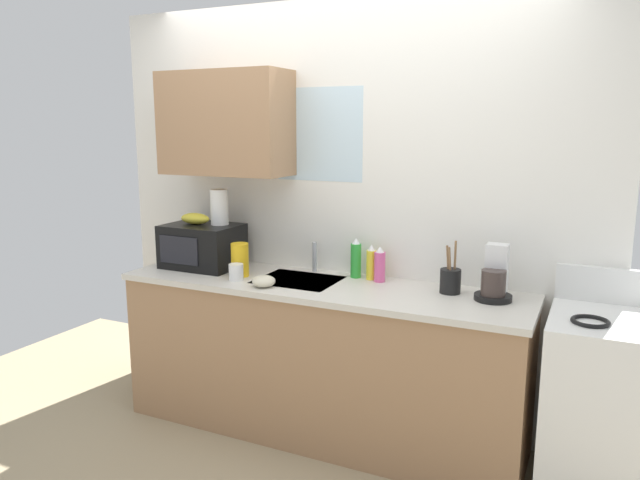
{
  "coord_description": "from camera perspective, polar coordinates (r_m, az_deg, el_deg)",
  "views": [
    {
      "loc": [
        1.4,
        -2.95,
        1.78
      ],
      "look_at": [
        0.0,
        0.0,
        1.15
      ],
      "focal_mm": 33.47,
      "sensor_mm": 36.0,
      "label": 1
    }
  ],
  "objects": [
    {
      "name": "cereal_canister",
      "position": [
        3.55,
        -7.66,
        -1.88
      ],
      "size": [
        0.1,
        0.1,
        0.2
      ],
      "primitive_type": "cylinder",
      "color": "gold",
      "rests_on": "counter_unit"
    },
    {
      "name": "coffee_maker",
      "position": [
        3.18,
        16.37,
        -3.6
      ],
      "size": [
        0.19,
        0.21,
        0.28
      ],
      "color": "black",
      "rests_on": "counter_unit"
    },
    {
      "name": "microwave",
      "position": [
        3.81,
        -11.17,
        -0.55
      ],
      "size": [
        0.46,
        0.35,
        0.27
      ],
      "color": "black",
      "rests_on": "counter_unit"
    },
    {
      "name": "dish_soap_bottle_green",
      "position": [
        3.49,
        3.45,
        -1.82
      ],
      "size": [
        0.06,
        0.06,
        0.24
      ],
      "color": "green",
      "rests_on": "counter_unit"
    },
    {
      "name": "dish_soap_bottle_pink",
      "position": [
        3.41,
        5.73,
        -2.41
      ],
      "size": [
        0.06,
        0.06,
        0.21
      ],
      "color": "#E55999",
      "rests_on": "counter_unit"
    },
    {
      "name": "small_bowl",
      "position": [
        3.31,
        -5.4,
        -3.94
      ],
      "size": [
        0.13,
        0.13,
        0.06
      ],
      "primitive_type": "ellipsoid",
      "color": "beige",
      "rests_on": "counter_unit"
    },
    {
      "name": "kitchen_wall_assembly",
      "position": [
        3.62,
        0.4,
        4.04
      ],
      "size": [
        3.12,
        0.42,
        2.5
      ],
      "color": "white",
      "rests_on": "ground"
    },
    {
      "name": "banana_bunch",
      "position": [
        3.81,
        -11.85,
        2.02
      ],
      "size": [
        0.2,
        0.11,
        0.07
      ],
      "primitive_type": "ellipsoid",
      "color": "gold",
      "rests_on": "microwave"
    },
    {
      "name": "utensil_crock",
      "position": [
        3.24,
        12.36,
        -3.78
      ],
      "size": [
        0.11,
        0.11,
        0.28
      ],
      "color": "black",
      "rests_on": "counter_unit"
    },
    {
      "name": "sink_faucet",
      "position": [
        3.63,
        -0.51,
        -1.62
      ],
      "size": [
        0.03,
        0.03,
        0.18
      ],
      "primitive_type": "cylinder",
      "color": "#B2B5BA",
      "rests_on": "counter_unit"
    },
    {
      "name": "mug_white",
      "position": [
        3.47,
        -8.03,
        -3.05
      ],
      "size": [
        0.08,
        0.08,
        0.09
      ],
      "primitive_type": "cylinder",
      "color": "white",
      "rests_on": "counter_unit"
    },
    {
      "name": "paper_towel_roll",
      "position": [
        3.76,
        -9.61,
        3.12
      ],
      "size": [
        0.11,
        0.11,
        0.22
      ],
      "primitive_type": "cylinder",
      "color": "white",
      "rests_on": "microwave"
    },
    {
      "name": "dish_soap_bottle_yellow",
      "position": [
        3.46,
        4.93,
        -2.22
      ],
      "size": [
        0.06,
        0.06,
        0.21
      ],
      "color": "yellow",
      "rests_on": "counter_unit"
    },
    {
      "name": "stove_range",
      "position": [
        3.23,
        26.02,
        -14.36
      ],
      "size": [
        0.6,
        0.6,
        1.08
      ],
      "color": "white",
      "rests_on": "ground"
    },
    {
      "name": "counter_unit",
      "position": [
        3.52,
        -0.04,
        -11.12
      ],
      "size": [
        2.35,
        0.63,
        0.9
      ],
      "color": "#9E7551",
      "rests_on": "ground"
    }
  ]
}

